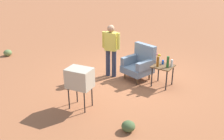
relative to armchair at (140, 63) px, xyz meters
The scene contains 12 objects.
ground_plane 0.56m from the armchair, 139.91° to the right, with size 60.00×60.00×0.00m, color #A05B38.
armchair is the anchor object (origin of this frame).
side_table 0.81m from the armchair, ahead, with size 0.56×0.56×0.62m.
tv_on_stand 2.41m from the armchair, 98.11° to the right, with size 0.66×0.53×1.03m.
person_standing 1.00m from the armchair, 156.73° to the right, with size 0.56×0.30×1.64m.
soda_can_blue 0.76m from the armchair, ahead, with size 0.07×0.07×0.12m, color blue.
bottle_tall_amber 0.78m from the armchair, 19.09° to the right, with size 0.07×0.07×0.30m, color brown.
bottle_wine_green 1.00m from the armchair, ahead, with size 0.07×0.07×0.32m, color #1E5623.
bottle_short_clear 1.04m from the armchair, ahead, with size 0.06×0.06×0.20m, color silver.
flower_vase 0.63m from the armchair, ahead, with size 0.15×0.10×0.27m.
shrub_near 5.36m from the armchair, 169.01° to the right, with size 0.32×0.32×0.24m, color olive.
shrub_far 2.83m from the armchair, 65.84° to the right, with size 0.30×0.30×0.23m, color #475B33.
Camera 1 is at (3.65, -6.37, 3.29)m, focal length 41.25 mm.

